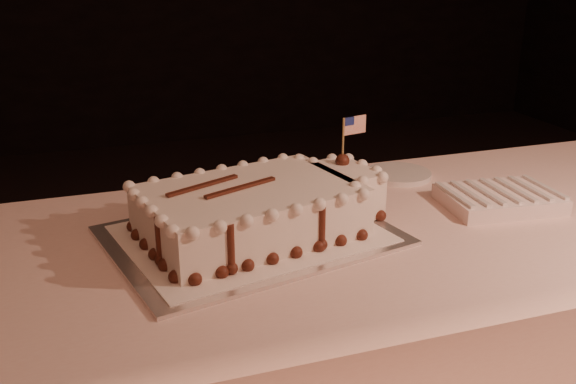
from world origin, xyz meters
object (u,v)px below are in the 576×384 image
object	(u,v)px
banquet_table	(371,375)
sheet_cake	(263,208)
napkin_stack	(499,199)
cake_board	(251,236)
side_plate	(399,174)

from	to	relation	value
banquet_table	sheet_cake	size ratio (longest dim) A/B	4.47
sheet_cake	napkin_stack	size ratio (longest dim) A/B	2.02
napkin_stack	banquet_table	bearing A→B (deg)	-176.21
sheet_cake	banquet_table	bearing A→B (deg)	-10.04
cake_board	sheet_cake	distance (m)	0.06
sheet_cake	side_plate	bearing A→B (deg)	28.22
banquet_table	cake_board	size ratio (longest dim) A/B	4.37
napkin_stack	side_plate	distance (m)	0.28
sheet_cake	side_plate	distance (m)	0.50
cake_board	side_plate	xyz separation A→B (m)	(0.46, 0.24, 0.00)
sheet_cake	napkin_stack	xyz separation A→B (m)	(0.55, -0.02, -0.04)
sheet_cake	side_plate	xyz separation A→B (m)	(0.43, 0.23, -0.05)
side_plate	sheet_cake	bearing A→B (deg)	-151.78
cake_board	napkin_stack	xyz separation A→B (m)	(0.58, -0.02, 0.01)
cake_board	sheet_cake	size ratio (longest dim) A/B	1.02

